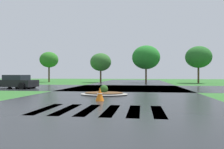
% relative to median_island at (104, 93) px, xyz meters
% --- Properties ---
extents(asphalt_roadway, '(11.53, 80.00, 0.01)m').
position_rel_median_island_xyz_m(asphalt_roadway, '(0.94, -1.02, -0.12)').
color(asphalt_roadway, '#232628').
rests_on(asphalt_roadway, ground).
extents(asphalt_cross_road, '(90.00, 10.38, 0.01)m').
position_rel_median_island_xyz_m(asphalt_cross_road, '(0.94, 7.57, -0.12)').
color(asphalt_cross_road, '#232628').
rests_on(asphalt_cross_road, ground).
extents(crosswalk_stripes, '(4.95, 2.86, 0.01)m').
position_rel_median_island_xyz_m(crosswalk_stripes, '(0.94, -6.19, -0.12)').
color(crosswalk_stripes, white).
rests_on(crosswalk_stripes, ground).
extents(median_island, '(3.24, 2.32, 0.68)m').
position_rel_median_island_xyz_m(median_island, '(0.00, 0.00, 0.00)').
color(median_island, '#9E9B93').
rests_on(median_island, ground).
extents(car_dark_suv, '(4.47, 2.48, 1.34)m').
position_rel_median_island_xyz_m(car_dark_suv, '(-9.94, 5.35, 0.51)').
color(car_dark_suv, black).
rests_on(car_dark_suv, ground).
extents(drainage_pipe_stack, '(1.77, 0.95, 0.80)m').
position_rel_median_island_xyz_m(drainage_pipe_stack, '(-9.51, 6.14, 0.27)').
color(drainage_pipe_stack, '#9E9B93').
rests_on(drainage_pipe_stack, ground).
extents(traffic_cone, '(0.46, 0.46, 0.71)m').
position_rel_median_island_xyz_m(traffic_cone, '(0.38, -3.35, 0.22)').
color(traffic_cone, orange).
rests_on(traffic_cone, ground).
extents(background_treeline, '(36.00, 5.45, 6.16)m').
position_rel_median_island_xyz_m(background_treeline, '(4.17, 21.03, 3.78)').
color(background_treeline, '#4C3823').
rests_on(background_treeline, ground).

